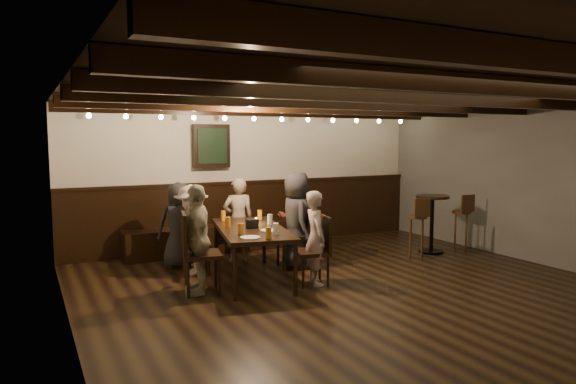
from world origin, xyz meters
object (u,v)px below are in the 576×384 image
chair_right_near (294,247)px  person_bench_centre (238,220)px  chair_left_far (200,268)px  chair_right_far (313,264)px  person_bench_left (179,225)px  bar_stool_left (417,236)px  chair_left_near (194,255)px  person_left_near (192,230)px  high_top_table (432,215)px  person_bench_right (298,218)px  bar_stool_right (461,230)px  dining_table (251,232)px  person_right_far (316,238)px  person_right_near (296,220)px  person_left_far (197,239)px

chair_right_near → person_bench_centre: (-0.57, 0.74, 0.34)m
chair_left_far → chair_right_far: 1.44m
person_bench_left → bar_stool_left: (3.45, -1.18, -0.27)m
chair_left_near → person_left_near: bearing=-90.0°
high_top_table → person_bench_right: bearing=165.1°
person_bench_centre → high_top_table: person_bench_centre is taller
person_bench_right → chair_left_near: bearing=15.5°
person_bench_centre → bar_stool_right: bearing=175.5°
chair_right_near → person_bench_left: person_bench_left is taller
dining_table → person_bench_left: (-0.69, 1.07, -0.01)m
person_left_near → person_right_far: (1.27, -1.20, -0.02)m
person_left_near → bar_stool_right: person_left_near is taller
chair_left_near → chair_right_near: chair_right_near is taller
chair_right_near → person_left_near: person_left_near is taller
dining_table → person_bench_right: size_ratio=1.52×
chair_left_far → person_bench_right: 2.14m
chair_right_near → person_right_near: (0.03, -0.01, 0.40)m
bar_stool_right → person_left_far: bearing=-173.6°
chair_right_far → person_left_near: size_ratio=0.71×
person_bench_right → dining_table: bearing=45.0°
chair_left_far → bar_stool_left: chair_left_far is taller
dining_table → chair_left_near: (-0.60, 0.59, -0.37)m
dining_table → person_right_near: (0.83, 0.28, 0.06)m
dining_table → person_left_near: (-0.64, 0.60, -0.02)m
chair_right_near → chair_right_far: size_ratio=1.11×
person_bench_right → bar_stool_left: size_ratio=1.37×
chair_left_far → person_left_near: person_left_near is taller
chair_right_far → bar_stool_right: bearing=-67.8°
chair_right_near → person_right_near: bearing=-90.0°
person_right_near → person_right_far: (-0.19, -0.88, -0.09)m
person_right_far → high_top_table: (2.63, 0.70, 0.02)m
chair_left_near → person_left_near: 0.36m
chair_left_far → person_left_far: size_ratio=0.74×
chair_right_far → bar_stool_left: 2.22m
person_bench_left → person_bench_centre: person_bench_centre is taller
person_bench_right → chair_right_near: bearing=68.3°
person_right_near → bar_stool_right: size_ratio=1.45×
person_bench_right → person_left_far: person_left_far is taller
chair_right_far → person_bench_centre: 1.70m
chair_left_far → chair_right_far: bearing=90.0°
chair_left_near → chair_right_near: (1.41, -0.31, 0.03)m
chair_right_near → person_bench_left: bearing=74.5°
chair_left_near → person_bench_centre: person_bench_centre is taller
person_left_near → bar_stool_left: (3.40, -0.70, -0.27)m
chair_right_far → dining_table: bearing=57.9°
chair_right_near → person_left_far: (-1.63, -0.56, 0.37)m
person_left_far → person_bench_left: bearing=-173.7°
chair_left_near → chair_right_far: 1.70m
person_bench_left → person_left_near: person_bench_left is taller
person_bench_right → person_left_far: size_ratio=0.99×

